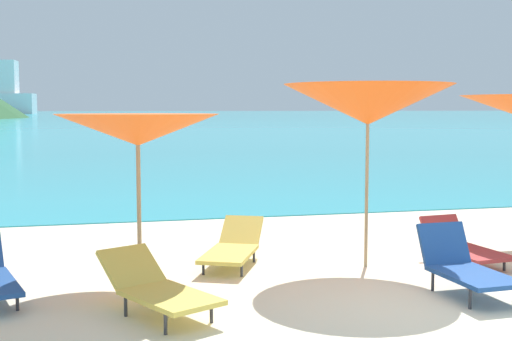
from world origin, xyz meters
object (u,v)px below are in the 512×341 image
object	(u,v)px
lounge_chair_0	(463,246)
lounge_chair_8	(157,287)
umbrella_3	(138,130)
umbrella_4	(368,105)
lounge_chair_2	(233,247)
lounge_chair_3	(464,266)

from	to	relation	value
lounge_chair_0	lounge_chair_8	xyz separation A→B (m)	(-4.22, -1.28, 0.05)
umbrella_3	lounge_chair_0	xyz separation A→B (m)	(4.29, -0.11, -1.59)
umbrella_3	lounge_chair_0	size ratio (longest dim) A/B	1.48
umbrella_3	umbrella_4	distance (m)	2.98
umbrella_3	lounge_chair_2	distance (m)	2.11
lounge_chair_0	lounge_chair_8	size ratio (longest dim) A/B	0.85
umbrella_3	lounge_chair_8	xyz separation A→B (m)	(0.07, -1.38, -1.54)
lounge_chair_8	lounge_chair_0	bearing A→B (deg)	-10.22
lounge_chair_3	lounge_chair_8	xyz separation A→B (m)	(-3.44, 0.05, -0.03)
lounge_chair_0	lounge_chair_2	world-z (taller)	lounge_chair_0
umbrella_3	lounge_chair_3	bearing A→B (deg)	-22.19
umbrella_3	umbrella_4	world-z (taller)	umbrella_4
umbrella_3	lounge_chair_3	distance (m)	4.09
umbrella_3	lounge_chair_3	world-z (taller)	umbrella_3
umbrella_4	lounge_chair_0	xyz separation A→B (m)	(1.33, -0.17, -1.90)
lounge_chair_0	lounge_chair_8	distance (m)	4.40
umbrella_4	lounge_chair_3	xyz separation A→B (m)	(0.56, -1.50, -1.82)
umbrella_3	lounge_chair_8	world-z (taller)	umbrella_3
lounge_chair_2	lounge_chair_8	xyz separation A→B (m)	(-1.20, -1.96, 0.04)
umbrella_3	lounge_chair_2	xyz separation A→B (m)	(1.27, 0.58, -1.59)
lounge_chair_3	lounge_chair_8	size ratio (longest dim) A/B	0.81
lounge_chair_0	lounge_chair_2	size ratio (longest dim) A/B	0.82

